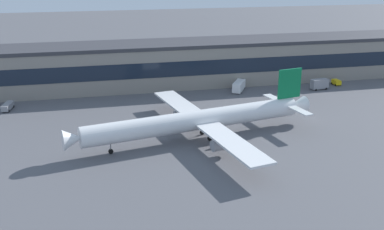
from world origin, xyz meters
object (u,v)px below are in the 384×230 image
(belt_loader, at_px, (8,106))
(fuel_truck, at_px, (239,86))
(airliner, at_px, (199,120))
(stair_truck, at_px, (320,84))
(baggage_tug, at_px, (336,82))

(belt_loader, bearing_deg, fuel_truck, 2.90)
(belt_loader, distance_m, fuel_truck, 72.75)
(airliner, distance_m, stair_truck, 61.13)
(belt_loader, bearing_deg, stair_truck, -0.06)
(stair_truck, distance_m, baggage_tug, 9.34)
(baggage_tug, bearing_deg, airliner, -147.19)
(fuel_truck, distance_m, baggage_tug, 36.11)
(fuel_truck, bearing_deg, airliner, -121.11)
(stair_truck, xyz_separation_m, fuel_truck, (-27.64, 3.79, -0.10))
(stair_truck, height_order, fuel_truck, stair_truck)
(fuel_truck, xyz_separation_m, baggage_tug, (36.10, 0.06, -0.80))
(stair_truck, distance_m, fuel_truck, 27.90)
(airliner, xyz_separation_m, stair_truck, (50.58, 34.22, -2.95))
(stair_truck, bearing_deg, fuel_truck, 172.20)
(baggage_tug, bearing_deg, belt_loader, -178.03)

